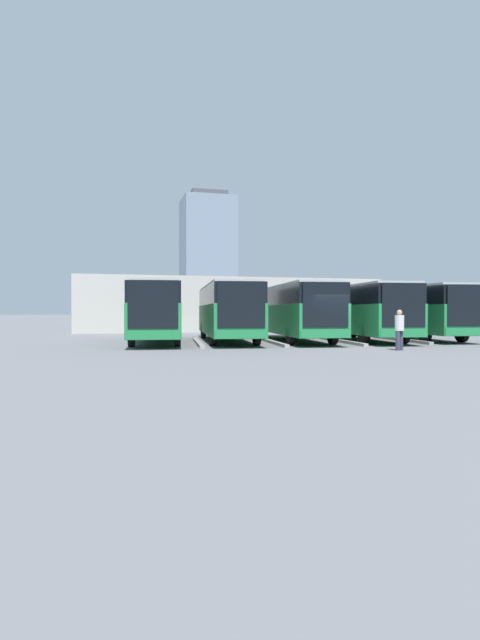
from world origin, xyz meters
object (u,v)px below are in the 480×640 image
at_px(bus_1, 358,310).
at_px(bus_4, 157,310).
at_px(bus_2, 295,310).
at_px(pedestrian, 399,329).
at_px(bus_0, 412,310).
at_px(bus_3, 227,310).

height_order(bus_1, bus_4, same).
height_order(bus_1, bus_2, same).
distance_m(bus_2, pedestrian, 8.21).
height_order(bus_1, pedestrian, bus_1).
distance_m(bus_4, pedestrian, 13.09).
relative_size(bus_1, bus_2, 1.00).
relative_size(bus_0, pedestrian, 6.73).
relative_size(bus_0, bus_2, 1.00).
bearing_deg(bus_1, bus_0, -167.12).
xyz_separation_m(bus_2, pedestrian, (-1.87, 7.95, -0.84)).
bearing_deg(bus_3, bus_1, -178.35).
height_order(bus_0, bus_3, same).
xyz_separation_m(bus_0, bus_3, (11.89, -0.28, 0.00)).
bearing_deg(bus_0, bus_3, 5.39).
bearing_deg(bus_4, bus_0, -175.18).
bearing_deg(bus_2, pedestrian, 109.99).
bearing_deg(bus_1, bus_4, 2.14).
bearing_deg(bus_0, bus_2, 7.88).
relative_size(bus_2, pedestrian, 6.73).
xyz_separation_m(bus_1, bus_4, (11.89, -0.96, 0.00)).
relative_size(bus_0, bus_4, 1.00).
xyz_separation_m(bus_4, pedestrian, (-9.80, 8.64, -0.84)).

